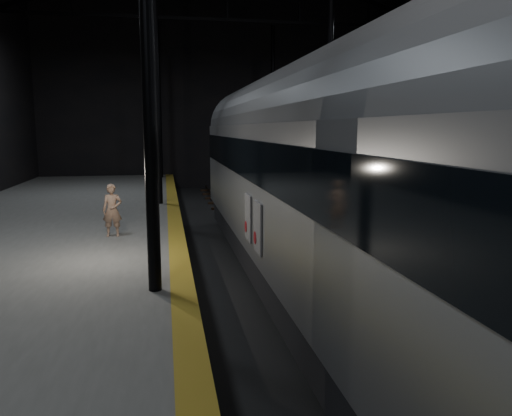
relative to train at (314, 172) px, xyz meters
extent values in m
plane|color=black|center=(0.00, 2.32, -3.19)|extent=(44.00, 44.00, 0.00)
cube|color=#595956|center=(-7.50, 2.32, -2.69)|extent=(9.00, 43.80, 1.00)
cube|color=olive|center=(-3.25, 2.32, -2.18)|extent=(0.50, 43.80, 0.01)
cube|color=#3F3328|center=(-0.72, 2.32, -3.02)|extent=(0.08, 43.00, 0.14)
cube|color=#3F3328|center=(0.72, 2.32, -3.02)|extent=(0.08, 43.00, 0.14)
cube|color=black|center=(0.00, 2.32, -3.13)|extent=(2.40, 42.00, 0.12)
cylinder|color=black|center=(-3.80, -1.68, 2.81)|extent=(0.26, 0.26, 10.00)
cylinder|color=black|center=(3.80, -1.68, 2.81)|extent=(0.26, 0.26, 10.00)
cylinder|color=black|center=(-3.80, 10.32, 2.81)|extent=(0.26, 0.26, 10.00)
cylinder|color=black|center=(3.80, 10.32, 2.81)|extent=(0.26, 0.26, 10.00)
cylinder|color=black|center=(-3.80, 22.32, 2.81)|extent=(0.26, 0.26, 10.00)
cylinder|color=black|center=(3.80, 22.32, 2.81)|extent=(0.26, 0.26, 10.00)
cube|color=black|center=(0.00, 16.32, 6.81)|extent=(23.60, 0.15, 0.18)
cube|color=#9FA1A7|center=(0.00, 0.00, -0.46)|extent=(3.10, 21.39, 3.21)
cube|color=black|center=(0.00, 0.00, -2.47)|extent=(2.83, 20.96, 0.91)
cube|color=black|center=(0.00, 0.00, 0.29)|extent=(3.17, 21.07, 0.96)
cylinder|color=slate|center=(0.00, 0.00, 1.14)|extent=(3.04, 21.17, 3.04)
cube|color=black|center=(0.00, 7.49, -2.87)|extent=(1.92, 2.35, 0.37)
cube|color=silver|center=(-1.58, -1.07, -1.10)|extent=(0.04, 0.80, 1.12)
cube|color=silver|center=(-1.58, 0.21, -1.10)|extent=(0.04, 0.80, 1.12)
cylinder|color=maroon|center=(-1.60, -0.88, -1.37)|extent=(0.03, 0.28, 0.28)
cylinder|color=maroon|center=(-1.60, 0.41, -1.37)|extent=(0.03, 0.28, 0.28)
imported|color=tan|center=(-5.14, 3.76, -1.39)|extent=(0.59, 0.40, 1.59)
camera|label=1|loc=(-3.54, -11.57, 1.03)|focal=35.00mm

